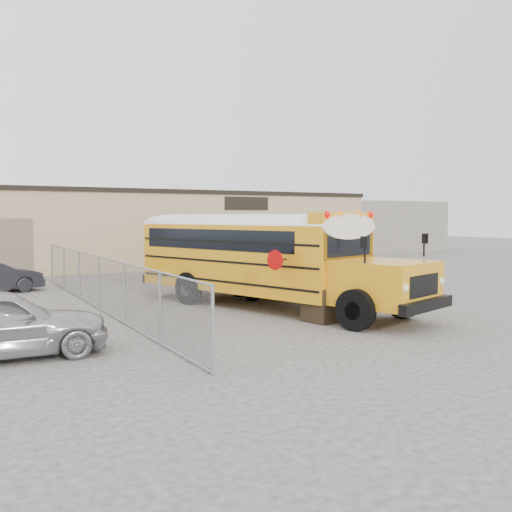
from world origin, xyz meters
TOP-DOWN VIEW (x-y plane):
  - ground at (0.00, 0.00)m, footprint 120.00×120.00m
  - warehouse at (-0.00, 19.99)m, footprint 30.20×10.20m
  - chainlink_fence at (-6.00, 3.00)m, footprint 0.07×18.07m
  - distant_building_right at (24.00, 24.00)m, footprint 10.00×8.00m
  - school_bus_left at (-3.04, 7.34)m, footprint 6.01×11.46m
  - school_bus_right at (1.99, 13.19)m, footprint 3.99×11.07m
  - tarp_bundle at (-0.71, -2.35)m, footprint 1.16×1.12m

SIDE VIEW (x-z plane):
  - ground at x=0.00m, z-range 0.00..0.00m
  - tarp_bundle at x=-0.71m, z-range 0.02..1.55m
  - chainlink_fence at x=-6.00m, z-range 0.00..1.80m
  - school_bus_right at x=1.99m, z-range 0.25..3.42m
  - school_bus_left at x=-3.04m, z-range 0.26..3.53m
  - distant_building_right at x=24.00m, z-range 0.00..4.40m
  - warehouse at x=0.00m, z-range 0.04..4.71m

